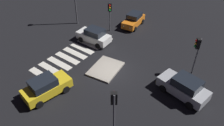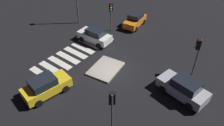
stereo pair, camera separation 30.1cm
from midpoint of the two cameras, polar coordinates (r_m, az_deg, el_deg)
name	(u,v)px [view 2 (the right image)]	position (r m, az deg, el deg)	size (l,w,h in m)	color
ground_plane	(112,71)	(21.60, 0.40, -2.10)	(80.00, 80.00, 0.00)	black
traffic_island	(106,69)	(21.75, -1.29, -1.47)	(3.81, 3.08, 0.18)	gray
car_yellow	(46,86)	(19.50, -16.54, -5.84)	(4.36, 2.52, 1.81)	gold
car_white	(95,35)	(25.63, -4.21, 7.22)	(2.08, 4.14, 1.77)	silver
car_silver	(183,88)	(19.50, 18.64, -6.21)	(2.64, 4.56, 1.89)	#9EA0A5
car_orange	(135,20)	(29.29, 6.34, 11.14)	(4.06, 2.21, 1.70)	orange
traffic_light_north	(112,103)	(14.59, 0.61, -10.53)	(0.53, 0.54, 3.89)	#47474C
traffic_light_south	(111,10)	(26.90, 0.04, 13.62)	(0.53, 0.54, 3.76)	#47474C
traffic_light_west	(198,49)	(20.95, 21.91, 3.48)	(0.54, 0.53, 3.92)	#47474C
crosswalk_near	(76,53)	(24.41, -9.19, 2.68)	(9.90, 3.20, 0.02)	silver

